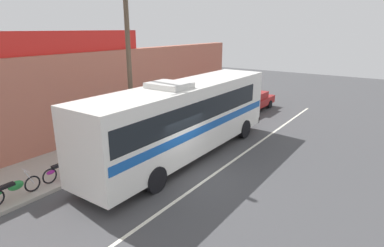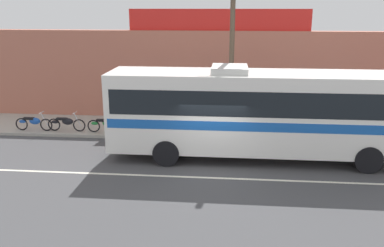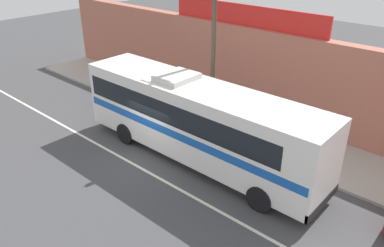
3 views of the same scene
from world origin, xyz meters
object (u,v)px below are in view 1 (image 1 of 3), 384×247
object	(u,v)px
utility_pole	(129,66)
motorcycle_blue	(63,168)
motorcycle_green	(13,188)
pedestrian_near_shop	(223,91)
parked_car	(253,101)
intercity_bus	(185,115)

from	to	relation	value
utility_pole	motorcycle_blue	size ratio (longest dim) A/B	4.27
motorcycle_green	pedestrian_near_shop	bearing A→B (deg)	4.99
parked_car	motorcycle_green	xyz separation A→B (m)	(-17.26, 1.36, -0.17)
intercity_bus	utility_pole	xyz separation A→B (m)	(-1.04, 2.43, 2.25)
utility_pole	pedestrian_near_shop	xyz separation A→B (m)	(11.88, 1.59, -3.22)
intercity_bus	utility_pole	world-z (taller)	utility_pole
utility_pole	pedestrian_near_shop	bearing A→B (deg)	7.62
motorcycle_green	pedestrian_near_shop	distance (m)	17.88
intercity_bus	utility_pole	size ratio (longest dim) A/B	1.48
utility_pole	pedestrian_near_shop	size ratio (longest dim) A/B	4.90
parked_car	motorcycle_blue	world-z (taller)	parked_car
motorcycle_green	motorcycle_blue	size ratio (longest dim) A/B	1.02
intercity_bus	parked_car	bearing A→B (deg)	6.11
motorcycle_blue	pedestrian_near_shop	xyz separation A→B (m)	(15.78, 1.49, 0.53)
parked_car	motorcycle_blue	bearing A→B (deg)	174.66
motorcycle_blue	utility_pole	bearing A→B (deg)	-1.40
pedestrian_near_shop	motorcycle_green	bearing A→B (deg)	-175.01
parked_car	utility_pole	size ratio (longest dim) A/B	0.56
intercity_bus	parked_car	xyz separation A→B (m)	(10.28, 1.10, -1.33)
intercity_bus	pedestrian_near_shop	xyz separation A→B (m)	(10.83, 4.02, -0.97)
parked_car	motorcycle_blue	distance (m)	15.30
parked_car	motorcycle_blue	size ratio (longest dim) A/B	2.39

